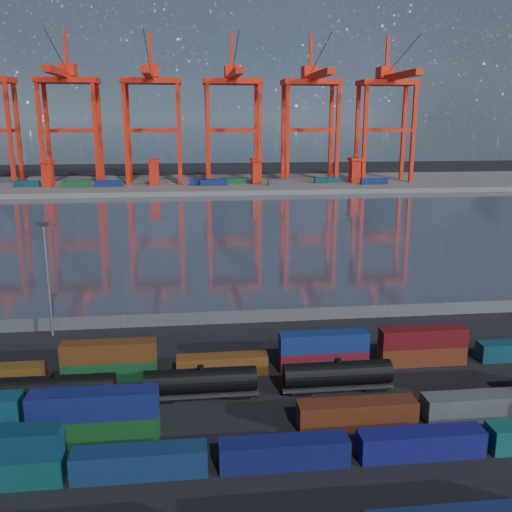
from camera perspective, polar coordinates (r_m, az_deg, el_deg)
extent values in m
plane|color=black|center=(62.75, 3.29, -15.46)|extent=(700.00, 700.00, 0.00)
plane|color=#313948|center=(162.17, -3.07, 2.76)|extent=(700.00, 700.00, 0.00)
cube|color=#514F4C|center=(265.80, -4.53, 7.20)|extent=(700.00, 70.00, 2.00)
cone|color=#1E2630|center=(1680.63, -14.04, 21.08)|extent=(1100.00, 1100.00, 520.00)
cone|color=#1E2630|center=(1679.13, 0.61, 20.43)|extent=(1040.00, 1040.00, 460.00)
cone|color=#1E2630|center=(1770.01, 14.27, 18.38)|extent=(960.00, 960.00, 380.00)
cube|color=#0F274C|center=(53.81, -11.53, -19.55)|extent=(11.74, 2.39, 2.54)
cube|color=#0F134B|center=(54.15, 2.82, -19.04)|extent=(11.74, 2.39, 2.54)
cube|color=#12125A|center=(57.40, 16.16, -17.56)|extent=(11.74, 2.39, 2.54)
cube|color=#114118|center=(59.47, -15.74, -16.30)|extent=(12.20, 2.48, 2.64)
cube|color=#101751|center=(58.22, -15.91, -14.03)|extent=(12.20, 2.48, 2.64)
cube|color=#512110|center=(60.90, 10.07, -15.21)|extent=(12.20, 2.48, 2.64)
cube|color=#474A4D|center=(65.68, 21.52, -13.76)|extent=(12.20, 2.48, 2.64)
cube|color=#11421E|center=(71.54, -14.39, -11.00)|extent=(11.08, 2.25, 2.40)
cube|color=#532C10|center=(70.59, -14.50, -9.22)|extent=(11.08, 2.25, 2.40)
cube|color=brown|center=(70.91, -3.40, -10.79)|extent=(11.08, 2.25, 2.40)
cube|color=maroon|center=(72.61, 6.75, -10.26)|extent=(11.08, 2.25, 2.40)
cube|color=navy|center=(71.68, 6.80, -8.51)|extent=(11.08, 2.25, 2.40)
cube|color=#5F2513|center=(76.45, 16.25, -9.48)|extent=(11.08, 2.25, 2.40)
cube|color=#580D10|center=(75.56, 16.37, -7.80)|extent=(11.08, 2.25, 2.40)
cylinder|color=black|center=(66.58, -19.33, -12.35)|extent=(12.36, 2.76, 2.76)
cylinder|color=black|center=(65.95, -19.44, -11.16)|extent=(0.76, 0.76, 0.48)
cube|color=black|center=(67.24, -19.23, -13.52)|extent=(12.83, 1.90, 0.38)
cube|color=black|center=(68.48, -22.80, -13.69)|extent=(2.38, 1.71, 0.57)
cube|color=black|center=(66.60, -15.50, -13.87)|extent=(2.38, 1.71, 0.57)
cylinder|color=black|center=(64.90, -5.55, -12.29)|extent=(12.36, 2.76, 2.76)
cylinder|color=black|center=(64.26, -5.58, -11.07)|extent=(0.76, 0.76, 0.48)
cube|color=black|center=(65.58, -5.52, -13.49)|extent=(12.83, 1.90, 0.38)
cube|color=black|center=(65.85, -9.35, -13.87)|extent=(2.38, 1.71, 0.57)
cube|color=black|center=(65.94, -1.69, -13.64)|extent=(2.38, 1.71, 0.57)
cylinder|color=black|center=(66.88, 8.12, -11.55)|extent=(12.36, 2.76, 2.76)
cylinder|color=black|center=(66.25, 8.17, -10.36)|extent=(0.76, 0.76, 0.48)
cube|color=black|center=(67.53, 8.08, -12.72)|extent=(12.83, 1.90, 0.38)
cube|color=black|center=(66.81, 4.42, -13.29)|extent=(2.38, 1.71, 0.57)
cube|color=black|center=(68.85, 11.60, -12.69)|extent=(2.38, 1.71, 0.57)
cube|color=#595B5E|center=(87.66, 0.15, -6.03)|extent=(160.00, 0.06, 2.00)
cylinder|color=slate|center=(89.39, -19.44, -6.38)|extent=(0.12, 0.12, 2.20)
cylinder|color=slate|center=(87.68, -13.02, -6.33)|extent=(0.12, 0.12, 2.20)
cylinder|color=slate|center=(87.08, -6.43, -6.19)|extent=(0.12, 0.12, 2.20)
cylinder|color=slate|center=(87.63, 0.15, -5.97)|extent=(0.12, 0.12, 2.20)
cylinder|color=slate|center=(89.30, 6.57, -5.68)|extent=(0.12, 0.12, 2.20)
cylinder|color=slate|center=(92.04, 12.67, -5.34)|extent=(0.12, 0.12, 2.20)
cylinder|color=slate|center=(95.74, 18.35, -4.97)|extent=(0.12, 0.12, 2.20)
cylinder|color=slate|center=(100.31, 23.56, -4.59)|extent=(0.12, 0.12, 2.20)
cylinder|color=slate|center=(85.50, -20.09, -2.48)|extent=(0.36, 0.36, 16.00)
cube|color=black|center=(83.70, -20.55, 2.99)|extent=(1.60, 0.40, 0.60)
cube|color=red|center=(263.55, -23.39, 10.90)|extent=(1.64, 1.64, 46.00)
cube|color=red|center=(275.34, -22.67, 11.03)|extent=(1.64, 1.64, 46.00)
cube|color=red|center=(260.31, -20.71, 11.11)|extent=(1.64, 1.64, 46.00)
cube|color=red|center=(272.24, -20.10, 11.23)|extent=(1.64, 1.64, 46.00)
cube|color=red|center=(255.94, -15.72, 11.44)|extent=(1.64, 1.64, 46.00)
cube|color=red|center=(268.06, -15.32, 11.54)|extent=(1.64, 1.64, 46.00)
cube|color=red|center=(257.83, -18.28, 11.79)|extent=(22.49, 1.43, 1.43)
cube|color=red|center=(269.87, -17.76, 11.88)|extent=(22.49, 1.43, 1.43)
cube|color=red|center=(264.26, -18.36, 16.32)|extent=(25.56, 14.31, 2.25)
cube|color=red|center=(252.38, -18.96, 16.90)|extent=(3.07, 49.07, 2.56)
cube|color=red|center=(268.57, -18.25, 17.26)|extent=(6.13, 8.18, 5.11)
cube|color=red|center=(267.26, -18.47, 18.92)|extent=(1.23, 1.23, 16.36)
cylinder|color=black|center=(250.59, -19.21, 18.56)|extent=(0.25, 42.08, 13.88)
cube|color=red|center=(254.33, -12.89, 11.59)|extent=(1.64, 1.64, 46.00)
cube|color=red|center=(266.53, -12.61, 11.68)|extent=(1.64, 1.64, 46.00)
cube|color=red|center=(252.99, -7.71, 11.80)|extent=(1.64, 1.64, 46.00)
cube|color=red|center=(265.25, -7.67, 11.88)|extent=(1.64, 1.64, 46.00)
cube|color=red|center=(253.35, -10.33, 12.23)|extent=(22.49, 1.43, 1.43)
cube|color=red|center=(265.60, -10.17, 12.29)|extent=(22.49, 1.43, 1.43)
cube|color=red|center=(259.89, -10.45, 16.82)|extent=(25.56, 14.31, 2.25)
cube|color=red|center=(247.80, -10.65, 17.45)|extent=(3.07, 49.07, 2.56)
cube|color=red|center=(264.28, -10.43, 17.76)|extent=(6.13, 8.18, 5.11)
cube|color=red|center=(262.94, -10.54, 19.46)|extent=(1.23, 1.23, 16.36)
cylinder|color=black|center=(245.98, -10.76, 19.15)|extent=(0.25, 42.08, 13.88)
cube|color=red|center=(253.10, -4.82, 11.87)|extent=(1.64, 1.64, 46.00)
cube|color=red|center=(265.36, -4.91, 11.95)|extent=(1.64, 1.64, 46.00)
cube|color=red|center=(254.85, 0.35, 11.93)|extent=(1.64, 1.64, 46.00)
cube|color=red|center=(267.03, 0.03, 12.00)|extent=(1.64, 1.64, 46.00)
cube|color=red|center=(253.67, -2.23, 12.43)|extent=(22.49, 1.43, 1.43)
cube|color=red|center=(265.90, -2.44, 12.48)|extent=(22.49, 1.43, 1.43)
cube|color=red|center=(260.20, -2.38, 17.02)|extent=(25.56, 14.31, 2.25)
cube|color=red|center=(248.13, -2.16, 17.66)|extent=(3.07, 49.07, 2.56)
cube|color=red|center=(264.58, -2.46, 17.96)|extent=(6.13, 8.18, 5.11)
cube|color=red|center=(263.25, -2.44, 19.66)|extent=(1.23, 1.23, 16.36)
cylinder|color=black|center=(246.30, -2.13, 19.36)|extent=(0.25, 42.08, 13.88)
cube|color=red|center=(256.68, 3.19, 11.92)|extent=(1.64, 1.64, 46.00)
cube|color=red|center=(268.77, 2.74, 12.00)|extent=(1.64, 1.64, 46.00)
cube|color=red|center=(261.43, 8.16, 11.84)|extent=(1.64, 1.64, 46.00)
cube|color=red|center=(273.32, 7.50, 11.93)|extent=(1.64, 1.64, 46.00)
cube|color=red|center=(258.77, 5.71, 12.40)|extent=(22.49, 1.43, 1.43)
cube|color=red|center=(270.77, 5.15, 12.46)|extent=(22.49, 1.43, 1.43)
cube|color=red|center=(265.17, 5.53, 16.91)|extent=(25.56, 14.31, 2.25)
cube|color=red|center=(253.33, 6.14, 17.51)|extent=(3.07, 49.07, 2.56)
cube|color=red|center=(269.47, 5.36, 17.84)|extent=(6.13, 8.18, 5.11)
cube|color=red|center=(268.16, 5.49, 19.50)|extent=(1.23, 1.23, 16.36)
cylinder|color=black|center=(251.55, 6.31, 19.17)|extent=(0.25, 42.08, 13.88)
cube|color=red|center=(264.87, 10.83, 11.76)|extent=(1.64, 1.64, 46.00)
cube|color=red|center=(276.61, 10.07, 11.86)|extent=(1.64, 1.64, 46.00)
cube|color=red|center=(272.39, 15.45, 11.56)|extent=(1.64, 1.64, 46.00)
cube|color=red|center=(283.81, 14.51, 11.68)|extent=(1.64, 1.64, 46.00)
cube|color=red|center=(268.37, 13.20, 12.16)|extent=(22.49, 1.43, 1.43)
cube|color=red|center=(279.95, 12.34, 12.25)|extent=(22.49, 1.43, 1.43)
cube|color=red|center=(274.54, 13.00, 16.52)|extent=(25.56, 14.31, 2.25)
cube|color=red|center=(263.13, 13.94, 17.06)|extent=(3.07, 49.07, 2.56)
cube|color=red|center=(278.70, 12.76, 17.43)|extent=(6.13, 8.18, 5.11)
cube|color=red|center=(277.43, 12.99, 19.03)|extent=(1.23, 1.23, 16.36)
cylinder|color=black|center=(261.41, 14.23, 18.64)|extent=(0.25, 42.08, 13.88)
cube|color=navy|center=(250.35, -4.25, 7.34)|extent=(12.00, 2.44, 2.60)
cube|color=navy|center=(259.42, 11.71, 7.32)|extent=(12.00, 2.44, 2.60)
cube|color=navy|center=(251.61, -5.25, 7.35)|extent=(12.00, 2.44, 2.60)
cube|color=#0C3842|center=(263.25, -22.08, 6.70)|extent=(12.00, 2.44, 2.60)
cube|color=#3F4244|center=(251.40, 2.60, 7.39)|extent=(12.00, 2.44, 2.60)
cube|color=#144C23|center=(254.22, -17.61, 6.84)|extent=(12.00, 2.44, 2.60)
cube|color=navy|center=(253.32, -14.52, 7.02)|extent=(12.00, 2.44, 2.60)
cube|color=#144C23|center=(255.63, -2.34, 7.49)|extent=(12.00, 2.44, 2.60)
cube|color=#0C3842|center=(261.76, 7.19, 7.54)|extent=(12.00, 2.44, 2.60)
cube|color=red|center=(262.07, -20.09, 7.65)|extent=(4.00, 6.00, 10.00)
cube|color=red|center=(261.64, -20.19, 8.85)|extent=(5.00, 7.00, 1.20)
cube|color=red|center=(255.51, -10.14, 8.13)|extent=(4.00, 6.00, 10.00)
cube|color=red|center=(255.07, -10.19, 9.36)|extent=(5.00, 7.00, 1.20)
cube|color=red|center=(256.80, 0.04, 8.36)|extent=(4.00, 6.00, 10.00)
cube|color=red|center=(256.35, 0.04, 9.59)|extent=(5.00, 7.00, 1.20)
cube|color=red|center=(265.80, 9.82, 8.35)|extent=(4.00, 6.00, 10.00)
cube|color=red|center=(265.37, 9.87, 9.53)|extent=(5.00, 7.00, 1.20)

